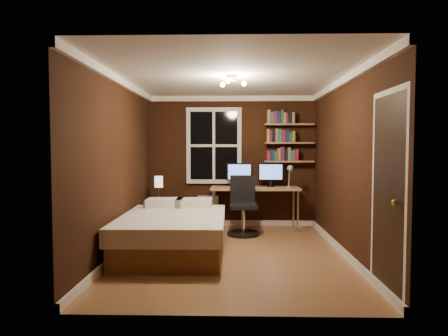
{
  "coord_description": "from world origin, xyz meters",
  "views": [
    {
      "loc": [
        0.03,
        -5.62,
        1.52
      ],
      "look_at": [
        -0.12,
        0.45,
        1.2
      ],
      "focal_mm": 32.0,
      "sensor_mm": 36.0,
      "label": 1
    }
  ],
  "objects_px": {
    "desk": "(255,190)",
    "desk_lamp": "(290,176)",
    "bedside_lamp": "(159,188)",
    "radiator": "(208,211)",
    "monitor_right": "(271,175)",
    "bed": "(173,232)",
    "monitor_left": "(239,175)",
    "office_chair": "(243,212)",
    "nightstand": "(159,215)"
  },
  "relations": [
    {
      "from": "monitor_right",
      "to": "office_chair",
      "type": "bearing_deg",
      "value": -132.14
    },
    {
      "from": "bedside_lamp",
      "to": "office_chair",
      "type": "height_order",
      "value": "office_chair"
    },
    {
      "from": "bedside_lamp",
      "to": "monitor_right",
      "type": "relative_size",
      "value": 0.92
    },
    {
      "from": "monitor_right",
      "to": "monitor_left",
      "type": "bearing_deg",
      "value": 180.0
    },
    {
      "from": "bed",
      "to": "radiator",
      "type": "relative_size",
      "value": 3.48
    },
    {
      "from": "desk",
      "to": "office_chair",
      "type": "height_order",
      "value": "office_chair"
    },
    {
      "from": "monitor_right",
      "to": "desk",
      "type": "bearing_deg",
      "value": -164.74
    },
    {
      "from": "desk",
      "to": "monitor_right",
      "type": "xyz_separation_m",
      "value": [
        0.3,
        0.08,
        0.28
      ]
    },
    {
      "from": "desk_lamp",
      "to": "office_chair",
      "type": "height_order",
      "value": "desk_lamp"
    },
    {
      "from": "radiator",
      "to": "monitor_right",
      "type": "relative_size",
      "value": 1.25
    },
    {
      "from": "desk",
      "to": "desk_lamp",
      "type": "bearing_deg",
      "value": -17.05
    },
    {
      "from": "bedside_lamp",
      "to": "nightstand",
      "type": "bearing_deg",
      "value": 0.0
    },
    {
      "from": "desk",
      "to": "monitor_right",
      "type": "distance_m",
      "value": 0.42
    },
    {
      "from": "bedside_lamp",
      "to": "monitor_left",
      "type": "distance_m",
      "value": 1.51
    },
    {
      "from": "monitor_right",
      "to": "radiator",
      "type": "bearing_deg",
      "value": 173.42
    },
    {
      "from": "nightstand",
      "to": "monitor_right",
      "type": "height_order",
      "value": "monitor_right"
    },
    {
      "from": "monitor_left",
      "to": "radiator",
      "type": "bearing_deg",
      "value": 167.14
    },
    {
      "from": "bed",
      "to": "nightstand",
      "type": "relative_size",
      "value": 3.65
    },
    {
      "from": "desk",
      "to": "monitor_left",
      "type": "distance_m",
      "value": 0.41
    },
    {
      "from": "desk",
      "to": "monitor_left",
      "type": "xyz_separation_m",
      "value": [
        -0.29,
        0.08,
        0.28
      ]
    },
    {
      "from": "bedside_lamp",
      "to": "desk",
      "type": "distance_m",
      "value": 1.77
    },
    {
      "from": "monitor_right",
      "to": "bed",
      "type": "bearing_deg",
      "value": -130.7
    },
    {
      "from": "nightstand",
      "to": "desk_lamp",
      "type": "relative_size",
      "value": 1.27
    },
    {
      "from": "monitor_right",
      "to": "bedside_lamp",
      "type": "bearing_deg",
      "value": -171.21
    },
    {
      "from": "radiator",
      "to": "monitor_left",
      "type": "bearing_deg",
      "value": -12.86
    },
    {
      "from": "radiator",
      "to": "monitor_left",
      "type": "height_order",
      "value": "monitor_left"
    },
    {
      "from": "desk",
      "to": "monitor_right",
      "type": "bearing_deg",
      "value": 15.26
    },
    {
      "from": "bed",
      "to": "desk",
      "type": "xyz_separation_m",
      "value": [
        1.26,
        1.73,
        0.42
      ]
    },
    {
      "from": "bedside_lamp",
      "to": "radiator",
      "type": "bearing_deg",
      "value": 27.7
    },
    {
      "from": "radiator",
      "to": "monitor_right",
      "type": "bearing_deg",
      "value": -6.58
    },
    {
      "from": "radiator",
      "to": "office_chair",
      "type": "relative_size",
      "value": 0.57
    },
    {
      "from": "bedside_lamp",
      "to": "radiator",
      "type": "height_order",
      "value": "bedside_lamp"
    },
    {
      "from": "monitor_left",
      "to": "office_chair",
      "type": "distance_m",
      "value": 0.85
    },
    {
      "from": "bedside_lamp",
      "to": "office_chair",
      "type": "xyz_separation_m",
      "value": [
        1.52,
        -0.27,
        -0.39
      ]
    },
    {
      "from": "bedside_lamp",
      "to": "desk",
      "type": "relative_size",
      "value": 0.27
    },
    {
      "from": "bedside_lamp",
      "to": "monitor_left",
      "type": "xyz_separation_m",
      "value": [
        1.46,
        0.32,
        0.22
      ]
    },
    {
      "from": "bed",
      "to": "radiator",
      "type": "distance_m",
      "value": 1.99
    },
    {
      "from": "bed",
      "to": "desk",
      "type": "height_order",
      "value": "desk"
    },
    {
      "from": "bed",
      "to": "desk",
      "type": "bearing_deg",
      "value": 53.28
    },
    {
      "from": "radiator",
      "to": "monitor_right",
      "type": "xyz_separation_m",
      "value": [
        1.19,
        -0.14,
        0.71
      ]
    },
    {
      "from": "bed",
      "to": "desk_lamp",
      "type": "distance_m",
      "value": 2.53
    },
    {
      "from": "bed",
      "to": "monitor_right",
      "type": "height_order",
      "value": "monitor_right"
    },
    {
      "from": "desk",
      "to": "bedside_lamp",
      "type": "bearing_deg",
      "value": -172.35
    },
    {
      "from": "monitor_right",
      "to": "desk_lamp",
      "type": "xyz_separation_m",
      "value": [
        0.32,
        -0.27,
        -0.0
      ]
    },
    {
      "from": "nightstand",
      "to": "desk",
      "type": "bearing_deg",
      "value": 10.94
    },
    {
      "from": "bed",
      "to": "monitor_left",
      "type": "height_order",
      "value": "monitor_left"
    },
    {
      "from": "monitor_left",
      "to": "desk_lamp",
      "type": "distance_m",
      "value": 0.94
    },
    {
      "from": "monitor_left",
      "to": "desk_lamp",
      "type": "bearing_deg",
      "value": -16.7
    },
    {
      "from": "bed",
      "to": "office_chair",
      "type": "bearing_deg",
      "value": 49.32
    },
    {
      "from": "bedside_lamp",
      "to": "desk_lamp",
      "type": "height_order",
      "value": "desk_lamp"
    }
  ]
}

